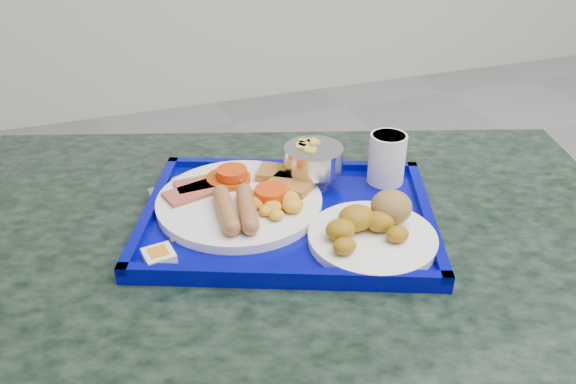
# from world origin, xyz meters

# --- Properties ---
(table) EXTENTS (1.34, 1.10, 0.72)m
(table) POSITION_xyz_m (-1.13, 0.60, 0.54)
(table) COLOR slate
(table) RESTS_ON floor
(tray) EXTENTS (0.54, 0.48, 0.03)m
(tray) POSITION_xyz_m (-1.10, 0.63, 0.73)
(tray) COLOR #03058D
(tray) RESTS_ON table
(main_plate) EXTENTS (0.27, 0.27, 0.04)m
(main_plate) POSITION_xyz_m (-1.16, 0.68, 0.75)
(main_plate) COLOR white
(main_plate) RESTS_ON tray
(bread_plate) EXTENTS (0.19, 0.19, 0.06)m
(bread_plate) POSITION_xyz_m (-1.01, 0.53, 0.75)
(bread_plate) COLOR white
(bread_plate) RESTS_ON tray
(fruit_bowl) EXTENTS (0.10, 0.10, 0.07)m
(fruit_bowl) POSITION_xyz_m (-1.03, 0.71, 0.78)
(fruit_bowl) COLOR silver
(fruit_bowl) RESTS_ON tray
(juice_cup) EXTENTS (0.06, 0.06, 0.09)m
(juice_cup) POSITION_xyz_m (-0.91, 0.67, 0.78)
(juice_cup) COLOR white
(juice_cup) RESTS_ON tray
(spoon) EXTENTS (0.07, 0.19, 0.01)m
(spoon) POSITION_xyz_m (-1.26, 0.76, 0.74)
(spoon) COLOR silver
(spoon) RESTS_ON tray
(knife) EXTENTS (0.02, 0.17, 0.00)m
(knife) POSITION_xyz_m (-1.29, 0.70, 0.74)
(knife) COLOR silver
(knife) RESTS_ON tray
(jam_packet) EXTENTS (0.05, 0.05, 0.02)m
(jam_packet) POSITION_xyz_m (-1.31, 0.58, 0.74)
(jam_packet) COLOR white
(jam_packet) RESTS_ON tray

